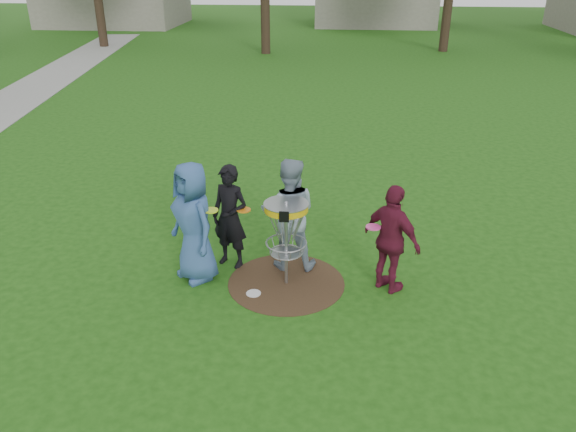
# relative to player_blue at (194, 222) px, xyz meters

# --- Properties ---
(ground) EXTENTS (100.00, 100.00, 0.00)m
(ground) POSITION_rel_player_blue_xyz_m (1.41, -0.07, -0.95)
(ground) COLOR #19470F
(ground) RESTS_ON ground
(dirt_patch) EXTENTS (1.80, 1.80, 0.01)m
(dirt_patch) POSITION_rel_player_blue_xyz_m (1.41, -0.07, -0.94)
(dirt_patch) COLOR #47331E
(dirt_patch) RESTS_ON ground
(player_blue) EXTENTS (1.08, 1.08, 1.89)m
(player_blue) POSITION_rel_player_blue_xyz_m (0.00, 0.00, 0.00)
(player_blue) COLOR #315287
(player_blue) RESTS_ON ground
(player_black) EXTENTS (0.73, 0.61, 1.70)m
(player_black) POSITION_rel_player_blue_xyz_m (0.47, 0.44, -0.10)
(player_black) COLOR black
(player_black) RESTS_ON ground
(player_grey) EXTENTS (0.91, 0.72, 1.83)m
(player_grey) POSITION_rel_player_blue_xyz_m (1.40, 0.47, -0.03)
(player_grey) COLOR gray
(player_grey) RESTS_ON ground
(player_maroon) EXTENTS (1.00, 0.97, 1.68)m
(player_maroon) POSITION_rel_player_blue_xyz_m (2.95, -0.10, -0.11)
(player_maroon) COLOR maroon
(player_maroon) RESTS_ON ground
(disc_on_grass) EXTENTS (0.22, 0.22, 0.02)m
(disc_on_grass) POSITION_rel_player_blue_xyz_m (0.95, -0.43, -0.94)
(disc_on_grass) COLOR silver
(disc_on_grass) RESTS_ON ground
(disc_golf_basket) EXTENTS (0.66, 0.67, 1.38)m
(disc_golf_basket) POSITION_rel_player_blue_xyz_m (1.41, -0.07, 0.07)
(disc_golf_basket) COLOR #9EA0A5
(disc_golf_basket) RESTS_ON ground
(held_discs) EXTENTS (2.61, 0.62, 0.15)m
(held_discs) POSITION_rel_player_blue_xyz_m (1.27, 0.10, 0.14)
(held_discs) COLOR #CAEE1A
(held_discs) RESTS_ON ground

